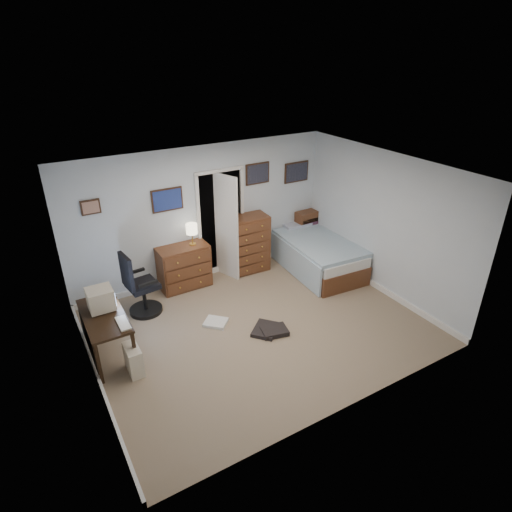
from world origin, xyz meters
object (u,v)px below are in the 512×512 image
at_px(computer_desk, 99,326).
at_px(low_dresser, 184,267).
at_px(bed, 315,253).
at_px(office_chair, 140,290).
at_px(tall_dresser, 248,244).

xyz_separation_m(computer_desk, low_dresser, (1.76, 1.25, -0.12)).
distance_m(computer_desk, bed, 4.31).
relative_size(office_chair, bed, 0.52).
height_order(office_chair, low_dresser, office_chair).
bearing_deg(computer_desk, low_dresser, 35.80).
height_order(computer_desk, tall_dresser, tall_dresser).
bearing_deg(bed, low_dresser, 169.79).
bearing_deg(office_chair, bed, -9.74).
bearing_deg(tall_dresser, office_chair, -166.09).
bearing_deg(bed, office_chair, -179.06).
distance_m(office_chair, bed, 3.47).
distance_m(low_dresser, tall_dresser, 1.33).
relative_size(tall_dresser, bed, 0.52).
height_order(computer_desk, office_chair, office_chair).
bearing_deg(low_dresser, office_chair, -155.28).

